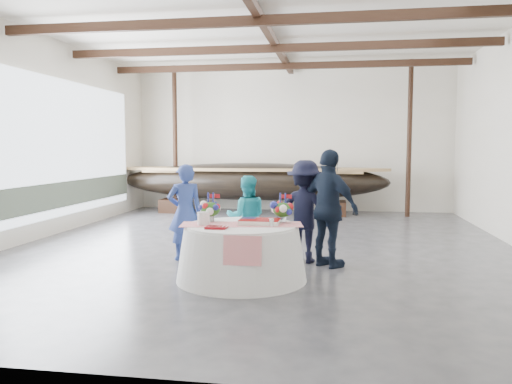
# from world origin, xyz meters

# --- Properties ---
(floor) EXTENTS (10.00, 12.00, 0.01)m
(floor) POSITION_xyz_m (0.00, 0.00, 0.00)
(floor) COLOR #3D3D42
(floor) RESTS_ON ground
(wall_back) EXTENTS (10.00, 0.02, 4.50)m
(wall_back) POSITION_xyz_m (0.00, 6.00, 2.25)
(wall_back) COLOR silver
(wall_back) RESTS_ON ground
(wall_front) EXTENTS (10.00, 0.02, 4.50)m
(wall_front) POSITION_xyz_m (0.00, -6.00, 2.25)
(wall_front) COLOR silver
(wall_front) RESTS_ON ground
(wall_left) EXTENTS (0.02, 12.00, 4.50)m
(wall_left) POSITION_xyz_m (-5.00, 0.00, 2.25)
(wall_left) COLOR silver
(wall_left) RESTS_ON ground
(ceiling) EXTENTS (10.00, 12.00, 0.01)m
(ceiling) POSITION_xyz_m (0.00, 0.00, 4.50)
(ceiling) COLOR white
(ceiling) RESTS_ON wall_back
(pavilion_structure) EXTENTS (9.80, 11.76, 4.50)m
(pavilion_structure) POSITION_xyz_m (0.00, 0.84, 4.00)
(pavilion_structure) COLOR black
(pavilion_structure) RESTS_ON ground
(open_bay) EXTENTS (0.03, 7.00, 3.20)m
(open_bay) POSITION_xyz_m (-4.95, 1.00, 1.83)
(open_bay) COLOR silver
(open_bay) RESTS_ON ground
(longboat_display) EXTENTS (8.23, 1.65, 1.54)m
(longboat_display) POSITION_xyz_m (-1.10, 4.93, 0.99)
(longboat_display) COLOR black
(longboat_display) RESTS_ON ground
(banquet_table) EXTENTS (1.98, 1.98, 0.85)m
(banquet_table) POSITION_xyz_m (0.02, -2.66, 0.42)
(banquet_table) COLOR white
(banquet_table) RESTS_ON ground
(tabletop_items) EXTENTS (1.89, 0.98, 0.40)m
(tabletop_items) POSITION_xyz_m (0.01, -2.50, 0.99)
(tabletop_items) COLOR red
(tabletop_items) RESTS_ON banquet_table
(guest_woman_blue) EXTENTS (0.74, 0.65, 1.71)m
(guest_woman_blue) POSITION_xyz_m (-1.24, -1.46, 0.86)
(guest_woman_blue) COLOR navy
(guest_woman_blue) RESTS_ON ground
(guest_woman_teal) EXTENTS (0.83, 0.71, 1.50)m
(guest_woman_teal) POSITION_xyz_m (-0.17, -1.19, 0.75)
(guest_woman_teal) COLOR #22A7B3
(guest_woman_teal) RESTS_ON ground
(guest_man_left) EXTENTS (1.29, 0.94, 1.79)m
(guest_man_left) POSITION_xyz_m (0.89, -1.31, 0.89)
(guest_man_left) COLOR black
(guest_man_left) RESTS_ON ground
(guest_man_right) EXTENTS (1.20, 1.12, 1.98)m
(guest_man_right) POSITION_xyz_m (1.31, -1.63, 0.99)
(guest_man_right) COLOR #141E30
(guest_man_right) RESTS_ON ground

